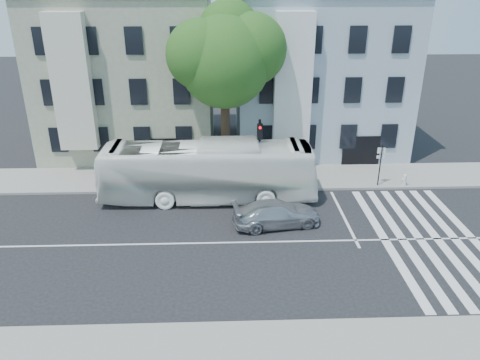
{
  "coord_description": "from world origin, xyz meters",
  "views": [
    {
      "loc": [
        -0.08,
        -20.23,
        12.3
      ],
      "look_at": [
        0.72,
        2.35,
        2.4
      ],
      "focal_mm": 35.0,
      "sensor_mm": 36.0,
      "label": 1
    }
  ],
  "objects_px": {
    "bus": "(208,171)",
    "traffic_signal": "(259,147)",
    "sedan": "(277,214)",
    "fire_hydrant": "(405,180)"
  },
  "relations": [
    {
      "from": "bus",
      "to": "sedan",
      "type": "xyz_separation_m",
      "value": [
        3.72,
        -3.41,
        -1.08
      ]
    },
    {
      "from": "sedan",
      "to": "fire_hydrant",
      "type": "relative_size",
      "value": 6.17
    },
    {
      "from": "fire_hydrant",
      "to": "bus",
      "type": "bearing_deg",
      "value": -174.7
    },
    {
      "from": "sedan",
      "to": "bus",
      "type": "bearing_deg",
      "value": 37.58
    },
    {
      "from": "bus",
      "to": "traffic_signal",
      "type": "relative_size",
      "value": 2.74
    },
    {
      "from": "sedan",
      "to": "traffic_signal",
      "type": "height_order",
      "value": "traffic_signal"
    },
    {
      "from": "traffic_signal",
      "to": "bus",
      "type": "bearing_deg",
      "value": -172.76
    },
    {
      "from": "bus",
      "to": "traffic_signal",
      "type": "distance_m",
      "value": 3.39
    },
    {
      "from": "bus",
      "to": "traffic_signal",
      "type": "xyz_separation_m",
      "value": [
        3.07,
        0.78,
        1.22
      ]
    },
    {
      "from": "bus",
      "to": "sedan",
      "type": "relative_size",
      "value": 2.7
    }
  ]
}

